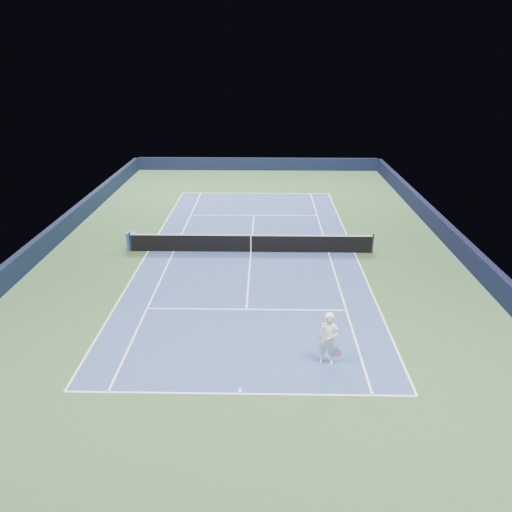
{
  "coord_description": "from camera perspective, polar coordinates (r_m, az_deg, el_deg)",
  "views": [
    {
      "loc": [
        0.76,
        -24.57,
        9.84
      ],
      "look_at": [
        0.33,
        -3.0,
        1.0
      ],
      "focal_mm": 35.0,
      "sensor_mm": 36.0,
      "label": 1
    }
  ],
  "objects": [
    {
      "name": "ground",
      "position": [
        26.47,
        -0.59,
        0.46
      ],
      "size": [
        40.0,
        40.0,
        0.0
      ],
      "primitive_type": "plane",
      "color": "#2E4E2A",
      "rests_on": "ground"
    },
    {
      "name": "wall_far",
      "position": [
        45.36,
        0.16,
        10.47
      ],
      "size": [
        22.0,
        0.35,
        1.1
      ],
      "primitive_type": "cube",
      "color": "black",
      "rests_on": "ground"
    },
    {
      "name": "wall_right",
      "position": [
        28.13,
        22.04,
        1.31
      ],
      "size": [
        0.35,
        40.0,
        1.1
      ],
      "primitive_type": "cube",
      "color": "black",
      "rests_on": "ground"
    },
    {
      "name": "wall_left",
      "position": [
        28.71,
        -22.74,
        1.61
      ],
      "size": [
        0.35,
        40.0,
        1.1
      ],
      "primitive_type": "cube",
      "color": "black",
      "rests_on": "ground"
    },
    {
      "name": "court_surface",
      "position": [
        26.47,
        -0.59,
        0.47
      ],
      "size": [
        10.97,
        23.77,
        0.01
      ],
      "primitive_type": "cube",
      "color": "navy",
      "rests_on": "ground"
    },
    {
      "name": "baseline_far",
      "position": [
        37.76,
        -0.05,
        7.2
      ],
      "size": [
        10.97,
        0.08,
        0.0
      ],
      "primitive_type": "cube",
      "color": "white",
      "rests_on": "ground"
    },
    {
      "name": "baseline_near",
      "position": [
        16.06,
        -1.88,
        -15.46
      ],
      "size": [
        10.97,
        0.08,
        0.0
      ],
      "primitive_type": "cube",
      "color": "white",
      "rests_on": "ground"
    },
    {
      "name": "sideline_doubles_right",
      "position": [
        26.88,
        11.18,
        0.39
      ],
      "size": [
        0.08,
        23.77,
        0.0
      ],
      "primitive_type": "cube",
      "color": "white",
      "rests_on": "ground"
    },
    {
      "name": "sideline_doubles_left",
      "position": [
        27.19,
        -12.22,
        0.56
      ],
      "size": [
        0.08,
        23.77,
        0.0
      ],
      "primitive_type": "cube",
      "color": "white",
      "rests_on": "ground"
    },
    {
      "name": "sideline_singles_right",
      "position": [
        26.67,
        8.29,
        0.41
      ],
      "size": [
        0.08,
        23.77,
        0.0
      ],
      "primitive_type": "cube",
      "color": "white",
      "rests_on": "ground"
    },
    {
      "name": "sideline_singles_left",
      "position": [
        26.91,
        -9.38,
        0.54
      ],
      "size": [
        0.08,
        23.77,
        0.0
      ],
      "primitive_type": "cube",
      "color": "white",
      "rests_on": "ground"
    },
    {
      "name": "service_line_far",
      "position": [
        32.5,
        -0.25,
        4.68
      ],
      "size": [
        8.23,
        0.08,
        0.0
      ],
      "primitive_type": "cube",
      "color": "white",
      "rests_on": "ground"
    },
    {
      "name": "service_line_near",
      "position": [
        20.67,
        -1.11,
        -6.12
      ],
      "size": [
        8.23,
        0.08,
        0.0
      ],
      "primitive_type": "cube",
      "color": "white",
      "rests_on": "ground"
    },
    {
      "name": "center_service_line",
      "position": [
        26.47,
        -0.59,
        0.48
      ],
      "size": [
        0.08,
        12.8,
        0.0
      ],
      "primitive_type": "cube",
      "color": "white",
      "rests_on": "ground"
    },
    {
      "name": "center_mark_far",
      "position": [
        37.62,
        -0.05,
        7.14
      ],
      "size": [
        0.08,
        0.3,
        0.0
      ],
      "primitive_type": "cube",
      "color": "white",
      "rests_on": "ground"
    },
    {
      "name": "center_mark_near",
      "position": [
        16.18,
        -1.85,
        -15.14
      ],
      "size": [
        0.08,
        0.3,
        0.0
      ],
      "primitive_type": "cube",
      "color": "white",
      "rests_on": "ground"
    },
    {
      "name": "tennis_net",
      "position": [
        26.29,
        -0.59,
        1.49
      ],
      "size": [
        12.9,
        0.1,
        1.07
      ],
      "color": "black",
      "rests_on": "ground"
    },
    {
      "name": "sponsor_cube",
      "position": [
        27.6,
        -13.96,
        1.75
      ],
      "size": [
        0.63,
        0.57,
        0.93
      ],
      "color": "blue",
      "rests_on": "ground"
    },
    {
      "name": "tennis_player",
      "position": [
        17.07,
        8.28,
        -9.36
      ],
      "size": [
        0.89,
        1.35,
        2.37
      ],
      "color": "white",
      "rests_on": "ground"
    }
  ]
}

